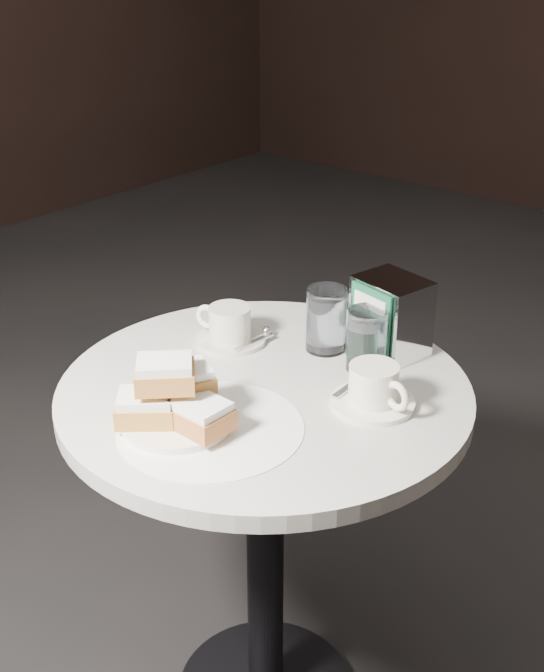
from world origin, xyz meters
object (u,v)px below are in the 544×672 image
(water_glass_right, at_px, (367,341))
(napkin_dispenser, at_px, (390,316))
(beignet_plate, at_px, (175,402))
(coffee_cup_left, at_px, (229,327))
(water_glass_left, at_px, (326,320))
(cafe_table, at_px, (265,481))
(coffee_cup_right, at_px, (374,389))

(water_glass_right, distance_m, napkin_dispenser, 0.08)
(beignet_plate, relative_size, coffee_cup_left, 1.50)
(coffee_cup_left, relative_size, water_glass_right, 1.39)
(beignet_plate, height_order, water_glass_left, water_glass_left)
(beignet_plate, height_order, water_glass_right, beignet_plate)
(water_glass_left, bearing_deg, water_glass_right, -9.18)
(cafe_table, bearing_deg, water_glass_right, 58.49)
(coffee_cup_left, bearing_deg, water_glass_left, 19.98)
(cafe_table, height_order, water_glass_right, water_glass_right)
(coffee_cup_right, distance_m, napkin_dispenser, 0.20)
(coffee_cup_right, height_order, water_glass_left, water_glass_left)
(beignet_plate, bearing_deg, coffee_cup_left, 116.09)
(coffee_cup_left, distance_m, water_glass_right, 0.27)
(coffee_cup_right, bearing_deg, napkin_dispenser, 128.22)
(cafe_table, bearing_deg, coffee_cup_right, 19.08)
(cafe_table, distance_m, water_glass_left, 0.31)
(coffee_cup_right, bearing_deg, coffee_cup_left, -171.35)
(napkin_dispenser, bearing_deg, coffee_cup_right, -52.01)
(water_glass_left, xyz_separation_m, water_glass_right, (0.10, -0.02, -0.00))
(coffee_cup_left, distance_m, napkin_dispenser, 0.30)
(cafe_table, xyz_separation_m, beignet_plate, (-0.02, -0.18, 0.24))
(coffee_cup_left, xyz_separation_m, napkin_dispenser, (0.25, 0.15, 0.04))
(coffee_cup_left, xyz_separation_m, water_glass_right, (0.25, 0.07, 0.02))
(water_glass_right, xyz_separation_m, napkin_dispenser, (-0.00, 0.08, 0.02))
(coffee_cup_right, height_order, water_glass_right, water_glass_right)
(water_glass_right, bearing_deg, water_glass_left, 170.82)
(coffee_cup_left, xyz_separation_m, water_glass_left, (0.16, 0.09, 0.03))
(coffee_cup_left, relative_size, napkin_dispenser, 1.09)
(coffee_cup_right, bearing_deg, water_glass_right, 142.37)
(napkin_dispenser, bearing_deg, water_glass_right, -75.09)
(cafe_table, bearing_deg, coffee_cup_left, 151.51)
(water_glass_left, height_order, water_glass_right, water_glass_left)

